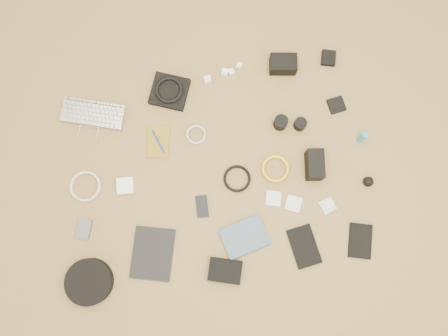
{
  "coord_description": "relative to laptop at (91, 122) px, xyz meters",
  "views": [
    {
      "loc": [
        -0.02,
        -0.32,
        2.01
      ],
      "look_at": [
        0.03,
        0.02,
        0.02
      ],
      "focal_mm": 35.0,
      "sensor_mm": 36.0,
      "label": 1
    }
  ],
  "objects": [
    {
      "name": "lens_b",
      "position": [
        0.98,
        -0.16,
        0.01
      ],
      "size": [
        0.07,
        0.07,
        0.05
      ],
      "primitive_type": "cylinder",
      "rotation": [
        0.0,
        0.0,
        0.2
      ],
      "color": "black",
      "rests_on": "ground"
    },
    {
      "name": "filter_case_right",
      "position": [
        1.04,
        -0.55,
        -0.01
      ],
      "size": [
        0.08,
        0.08,
        0.01
      ],
      "primitive_type": "cube",
      "rotation": [
        0.0,
        0.0,
        0.32
      ],
      "color": "silver",
      "rests_on": "ground"
    },
    {
      "name": "card_reader",
      "position": [
        1.17,
        -0.09,
        -0.0
      ],
      "size": [
        0.08,
        0.08,
        0.02
      ],
      "primitive_type": "cube",
      "rotation": [
        0.0,
        0.0,
        0.15
      ],
      "color": "black",
      "rests_on": "ground"
    },
    {
      "name": "charger_d",
      "position": [
        0.7,
        0.15,
        0.0
      ],
      "size": [
        0.03,
        0.03,
        0.03
      ],
      "primitive_type": "cube",
      "rotation": [
        0.0,
        0.0,
        0.29
      ],
      "color": "white",
      "rests_on": "ground"
    },
    {
      "name": "cable_black",
      "position": [
        0.64,
        -0.37,
        -0.01
      ],
      "size": [
        0.16,
        0.16,
        0.01
      ],
      "primitive_type": "torus",
      "rotation": [
        0.0,
        0.0,
        0.28
      ],
      "color": "black",
      "rests_on": "ground"
    },
    {
      "name": "laptop",
      "position": [
        0.0,
        0.0,
        0.0
      ],
      "size": [
        0.35,
        0.29,
        0.02
      ],
      "primitive_type": "imported",
      "rotation": [
        0.0,
        0.0,
        -0.31
      ],
      "color": "silver",
      "rests_on": "ground"
    },
    {
      "name": "notebook_black_b",
      "position": [
        1.15,
        -0.73,
        -0.01
      ],
      "size": [
        0.14,
        0.18,
        0.01
      ],
      "primitive_type": "cube",
      "rotation": [
        0.0,
        0.0,
        -0.27
      ],
      "color": "black",
      "rests_on": "ground"
    },
    {
      "name": "paperback",
      "position": [
        0.65,
        -0.71,
        -0.0
      ],
      "size": [
        0.23,
        0.19,
        0.02
      ],
      "primitive_type": "imported",
      "rotation": [
        0.0,
        0.0,
        1.81
      ],
      "color": "#435D72",
      "rests_on": "ground"
    },
    {
      "name": "charger_c",
      "position": [
        0.74,
        0.18,
        0.0
      ],
      "size": [
        0.03,
        0.03,
        0.02
      ],
      "primitive_type": "cube",
      "rotation": [
        0.0,
        0.0,
        -0.34
      ],
      "color": "white",
      "rests_on": "ground"
    },
    {
      "name": "lens_pouch",
      "position": [
        1.17,
        0.15,
        0.0
      ],
      "size": [
        0.08,
        0.09,
        0.03
      ],
      "primitive_type": "cube",
      "rotation": [
        0.0,
        0.0,
        -0.26
      ],
      "color": "black",
      "rests_on": "ground"
    },
    {
      "name": "filter_case_left",
      "position": [
        0.8,
        -0.48,
        -0.01
      ],
      "size": [
        0.08,
        0.08,
        0.01
      ],
      "primitive_type": "cube",
      "rotation": [
        0.0,
        0.0,
        -0.26
      ],
      "color": "silver",
      "rests_on": "ground"
    },
    {
      "name": "dslr_camera",
      "position": [
        0.95,
        0.14,
        0.02
      ],
      "size": [
        0.14,
        0.11,
        0.07
      ],
      "primitive_type": "cube",
      "rotation": [
        0.0,
        0.0,
        -0.15
      ],
      "color": "black",
      "rests_on": "ground"
    },
    {
      "name": "cable_yellow",
      "position": [
        0.83,
        -0.35,
        -0.0
      ],
      "size": [
        0.17,
        0.17,
        0.01
      ],
      "primitive_type": "torus",
      "rotation": [
        0.0,
        0.0,
        -0.43
      ],
      "color": "yellow",
      "rests_on": "ground"
    },
    {
      "name": "flash",
      "position": [
        1.0,
        -0.36,
        0.04
      ],
      "size": [
        0.09,
        0.14,
        0.1
      ],
      "primitive_type": "cube",
      "rotation": [
        0.0,
        0.0,
        -0.13
      ],
      "color": "black",
      "rests_on": "ground"
    },
    {
      "name": "notebook_olive",
      "position": [
        0.3,
        -0.14,
        -0.01
      ],
      "size": [
        0.13,
        0.17,
        0.01
      ],
      "primitive_type": "cube",
      "rotation": [
        0.0,
        0.0,
        -0.18
      ],
      "color": "olive",
      "rests_on": "ground"
    },
    {
      "name": "lens_cleaner",
      "position": [
        1.24,
        -0.27,
        0.04
      ],
      "size": [
        0.04,
        0.04,
        0.09
      ],
      "primitive_type": "cylinder",
      "rotation": [
        0.0,
        0.0,
        0.42
      ],
      "color": "teal",
      "rests_on": "ground"
    },
    {
      "name": "cable_white_a",
      "position": [
        0.48,
        -0.13,
        -0.01
      ],
      "size": [
        0.1,
        0.1,
        0.01
      ],
      "primitive_type": "torus",
      "rotation": [
        0.0,
        0.0,
        0.02
      ],
      "color": "silver",
      "rests_on": "ground"
    },
    {
      "name": "pen_blue",
      "position": [
        0.3,
        -0.14,
        0.0
      ],
      "size": [
        0.05,
        0.12,
        0.01
      ],
      "primitive_type": "cylinder",
      "rotation": [
        1.57,
        0.0,
        0.34
      ],
      "color": "#122696",
      "rests_on": "notebook_olive"
    },
    {
      "name": "room_shell",
      "position": [
        0.56,
        -0.33,
        1.24
      ],
      "size": [
        4.04,
        4.04,
        2.58
      ],
      "color": "olive",
      "rests_on": "ground"
    },
    {
      "name": "headphone_case",
      "position": [
        -0.07,
        -0.73,
        0.02
      ],
      "size": [
        0.26,
        0.26,
        0.06
      ],
      "primitive_type": "cylinder",
      "rotation": [
        0.0,
        0.0,
        0.34
      ],
      "color": "black",
      "rests_on": "ground"
    },
    {
      "name": "cable_white_b",
      "position": [
        -0.05,
        -0.3,
        -0.01
      ],
      "size": [
        0.16,
        0.16,
        0.01
      ],
      "primitive_type": "torus",
      "rotation": [
        0.0,
        0.0,
        0.15
      ],
      "color": "silver",
      "rests_on": "ground"
    },
    {
      "name": "headphones",
      "position": [
        0.39,
        0.1,
        0.03
      ],
      "size": [
        0.17,
        0.17,
        0.02
      ],
      "primitive_type": "torus",
      "rotation": [
        0.0,
        0.0,
        -0.32
      ],
      "color": "black",
      "rests_on": "headphone_pouch"
    },
    {
      "name": "tablet",
      "position": [
        0.21,
        -0.65,
        -0.01
      ],
      "size": [
        0.23,
        0.27,
        0.01
      ],
      "primitive_type": "cube",
      "rotation": [
        0.0,
        0.0,
        -0.25
      ],
      "color": "black",
      "rests_on": "ground"
    },
    {
      "name": "filter_case_mid",
      "position": [
        0.88,
        -0.52,
        -0.01
      ],
      "size": [
        0.09,
        0.09,
        0.01
      ],
      "primitive_type": "cube",
      "rotation": [
        0.0,
        0.0,
        -0.42
      ],
      "color": "silver",
      "rests_on": "ground"
    },
    {
      "name": "battery_charger",
      "position": [
        -0.08,
        -0.49,
        0.0
      ],
      "size": [
        0.08,
        0.1,
        0.02
      ],
      "primitive_type": "cube",
      "rotation": [
        0.0,
        0.0,
        -0.31
      ],
      "color": "#56565A",
      "rests_on": "ground"
    },
    {
      "name": "notebook_black_a",
      "position": [
        0.9,
        -0.72,
        -0.01
      ],
      "size": [
        0.14,
        0.2,
        0.01
      ],
      "primitive_type": "cube",
      "rotation": [
        0.0,
        0.0,
        0.15
      ],
      "color": "black",
      "rests_on": "ground"
    },
    {
      "name": "phone",
      "position": [
        0.46,
        -0.47,
        -0.01
      ],
      "size": [
        0.06,
        0.1,
        0.01
      ],
      "primitive_type": "cube",
      "rotation": [
        0.0,
        0.0,
        -0.03
      ],
      "color": "black",
      "rests_on": "ground"
    },
    {
      "name": "drive_case",
      "position": [
        0.53,
        -0.77,
        0.01
      ],
      "size": [
        0.17,
        0.14,
        0.04
      ],
      "primitive_type": "cube",
      "rotation": [
        0.0,
        0.0,
        -0.29
      ],
      "color": "black",
      "rests_on": "ground"
    },
    {
      "name": "air_blower",
      "position": [
        1.24,
        -0.47,
        0.01
      ],
      "size": [
        0.06,
        0.06,
        0.05
      ],
      "primitive_type": "sphere",
      "rotation": [
        0.0,
        0.0,
        -0.38
      ],
      "color": "black",
      "rests_on": "ground"
    },
    {
      "name": "power_brick",
      "position": [
        0.13,
        -0.33,
        0.0
      ],
      "size": [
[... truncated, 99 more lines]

